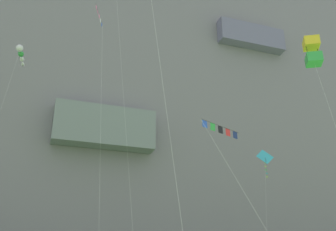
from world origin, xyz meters
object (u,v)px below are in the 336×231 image
at_px(kite_banner_mid_left, 99,48).
at_px(kite_windsock_upper_mid, 21,54).
at_px(kite_banner_upper_left, 224,137).
at_px(kite_box_high_right, 313,52).
at_px(kite_diamond_front_field, 265,160).

height_order(kite_banner_mid_left, kite_windsock_upper_mid, kite_windsock_upper_mid).
distance_m(kite_banner_upper_left, kite_box_high_right, 10.70).
xyz_separation_m(kite_diamond_front_field, kite_windsock_upper_mid, (-31.84, 1.75, 10.87)).
height_order(kite_diamond_front_field, kite_banner_mid_left, kite_banner_mid_left).
height_order(kite_diamond_front_field, kite_windsock_upper_mid, kite_windsock_upper_mid).
xyz_separation_m(kite_banner_upper_left, kite_banner_mid_left, (-6.29, 12.76, 12.81)).
relative_size(kite_box_high_right, kite_banner_mid_left, 0.69).
bearing_deg(kite_diamond_front_field, kite_box_high_right, -113.55).
bearing_deg(kite_banner_mid_left, kite_box_high_right, -42.75).
bearing_deg(kite_windsock_upper_mid, kite_banner_upper_left, -59.80).
bearing_deg(kite_banner_upper_left, kite_banner_mid_left, 116.24).
bearing_deg(kite_banner_mid_left, kite_windsock_upper_mid, 124.16).
relative_size(kite_box_high_right, kite_windsock_upper_mid, 0.66).
bearing_deg(kite_banner_mid_left, kite_diamond_front_field, 22.78).
distance_m(kite_diamond_front_field, kite_banner_mid_left, 26.59).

